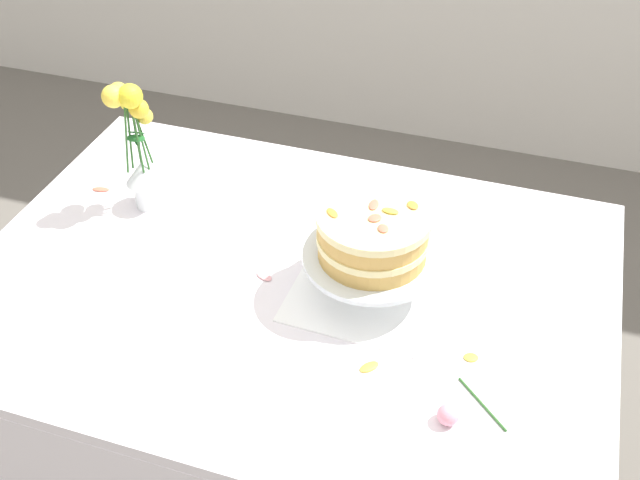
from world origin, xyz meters
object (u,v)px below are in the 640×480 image
at_px(cake_stand, 371,260).
at_px(layer_cake, 373,234).
at_px(flower_vase, 137,143).
at_px(dining_table, 285,314).
at_px(fallen_rose, 450,414).

height_order(cake_stand, layer_cake, layer_cake).
distance_m(layer_cake, flower_vase, 0.61).
bearing_deg(dining_table, layer_cake, 13.05).
height_order(dining_table, flower_vase, flower_vase).
bearing_deg(flower_vase, cake_stand, -11.66).
relative_size(dining_table, layer_cake, 5.97).
height_order(flower_vase, fallen_rose, flower_vase).
xyz_separation_m(cake_stand, fallen_rose, (0.23, -0.29, -0.06)).
height_order(dining_table, layer_cake, layer_cake).
bearing_deg(fallen_rose, layer_cake, 127.86).
height_order(layer_cake, fallen_rose, layer_cake).
distance_m(dining_table, fallen_rose, 0.49).
distance_m(dining_table, layer_cake, 0.31).
bearing_deg(dining_table, flower_vase, 158.36).
distance_m(layer_cake, fallen_rose, 0.39).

